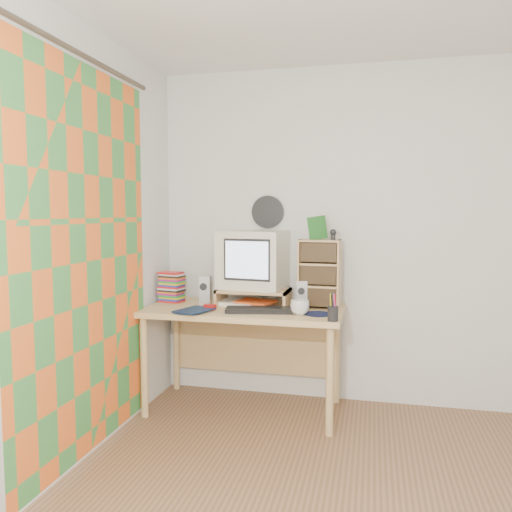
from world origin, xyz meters
The scene contains 20 objects.
back_wall centered at (0.00, 1.75, 1.25)m, with size 3.50×3.50×0.00m, color silver.
left_wall centered at (-1.75, 0.00, 1.25)m, with size 3.50×3.50×0.00m, color silver.
curtain centered at (-1.71, 0.48, 1.15)m, with size 2.20×2.20×0.00m, color orange.
wall_disc centered at (-0.93, 1.73, 1.43)m, with size 0.25×0.25×0.02m, color black.
desk centered at (-1.03, 1.44, 0.62)m, with size 1.40×0.70×0.75m.
monitor_riser centered at (-0.98, 1.48, 0.84)m, with size 0.52×0.30×0.12m.
crt_monitor centered at (-1.00, 1.53, 1.08)m, with size 0.45×0.45×0.42m, color silver.
speaker_left centered at (-1.33, 1.42, 0.86)m, with size 0.08×0.08×0.21m, color #B2B2B7.
speaker_right centered at (-0.62, 1.45, 0.85)m, with size 0.07×0.07×0.20m, color #B2B2B7.
keyboard centered at (-0.89, 1.24, 0.77)m, with size 0.45×0.15×0.03m, color black.
dvd_stack centered at (-1.62, 1.48, 0.87)m, with size 0.17×0.12×0.24m, color brown, non-canonical shape.
cd_rack centered at (-0.50, 1.50, 0.99)m, with size 0.29×0.16×0.49m, color tan.
mug centered at (-0.60, 1.22, 0.80)m, with size 0.13×0.13×0.10m, color silver.
diary centered at (-1.40, 1.17, 0.77)m, with size 0.22×0.17×0.04m, color #10203D.
mousepad centered at (-0.48, 1.26, 0.75)m, with size 0.20×0.20×0.00m, color black.
pen_cup centered at (-0.38, 1.07, 0.82)m, with size 0.07×0.07×0.13m, color black, non-canonical shape.
papers centered at (-1.04, 1.46, 0.77)m, with size 0.30×0.22×0.04m, color white, non-canonical shape.
red_box centered at (-1.24, 1.24, 0.77)m, with size 0.08×0.05×0.04m, color #AD1412.
game_box centered at (-0.53, 1.52, 1.32)m, with size 0.13×0.03×0.16m, color #185518.
webcam centered at (-0.41, 1.47, 1.27)m, with size 0.05×0.05×0.08m, color black, non-canonical shape.
Camera 1 is at (-0.14, -2.02, 1.43)m, focal length 35.00 mm.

